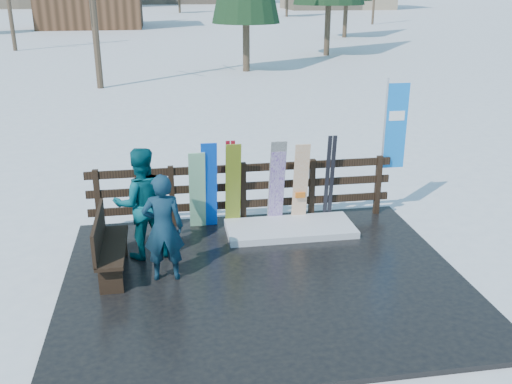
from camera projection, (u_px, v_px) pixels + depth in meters
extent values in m
plane|color=white|center=(264.00, 282.00, 8.67)|extent=(700.00, 700.00, 0.00)
cube|color=black|center=(264.00, 280.00, 8.66)|extent=(6.00, 5.00, 0.08)
cube|color=black|center=(98.00, 201.00, 10.08)|extent=(0.10, 0.10, 1.15)
cube|color=black|center=(172.00, 197.00, 10.28)|extent=(0.10, 0.10, 1.15)
cube|color=black|center=(243.00, 193.00, 10.48)|extent=(0.10, 0.10, 1.15)
cube|color=black|center=(312.00, 189.00, 10.68)|extent=(0.10, 0.10, 1.15)
cube|color=black|center=(378.00, 185.00, 10.88)|extent=(0.10, 0.10, 1.15)
cube|color=black|center=(243.00, 204.00, 10.56)|extent=(5.60, 0.05, 0.14)
cube|color=black|center=(243.00, 186.00, 10.44)|extent=(5.60, 0.05, 0.14)
cube|color=black|center=(243.00, 168.00, 10.32)|extent=(5.60, 0.05, 0.14)
cube|color=white|center=(290.00, 229.00, 10.22)|extent=(2.28, 1.00, 0.12)
cube|color=black|center=(112.00, 247.00, 8.61)|extent=(0.40, 1.50, 0.06)
cube|color=black|center=(111.00, 279.00, 8.13)|extent=(0.34, 0.06, 0.45)
cube|color=black|center=(116.00, 244.00, 9.24)|extent=(0.34, 0.06, 0.45)
cube|color=black|center=(98.00, 231.00, 8.49)|extent=(0.05, 1.50, 0.50)
cube|color=blue|center=(209.00, 186.00, 10.09)|extent=(0.28, 0.36, 1.65)
cube|color=white|center=(197.00, 191.00, 10.09)|extent=(0.29, 0.35, 1.49)
cube|color=#C8E324|center=(233.00, 186.00, 10.17)|extent=(0.27, 0.33, 1.61)
cube|color=silver|center=(277.00, 188.00, 10.32)|extent=(0.26, 0.30, 1.44)
cube|color=black|center=(277.00, 183.00, 10.28)|extent=(0.29, 0.37, 1.62)
cube|color=white|center=(301.00, 184.00, 10.37)|extent=(0.27, 0.25, 1.54)
cube|color=#A81426|center=(228.00, 184.00, 10.21)|extent=(0.07, 0.20, 1.64)
cube|color=#A81426|center=(233.00, 183.00, 10.23)|extent=(0.08, 0.20, 1.64)
cube|color=black|center=(327.00, 178.00, 10.49)|extent=(0.08, 0.18, 1.65)
cube|color=black|center=(332.00, 178.00, 10.51)|extent=(0.08, 0.18, 1.65)
cylinder|color=silver|center=(383.00, 148.00, 10.69)|extent=(0.04, 0.04, 2.60)
cube|color=#0D77E6|center=(396.00, 126.00, 10.58)|extent=(0.42, 0.02, 1.60)
imported|color=#103A47|center=(163.00, 228.00, 8.35)|extent=(0.62, 0.42, 1.65)
imported|color=#074D59|center=(141.00, 203.00, 9.05)|extent=(0.99, 0.83, 1.83)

